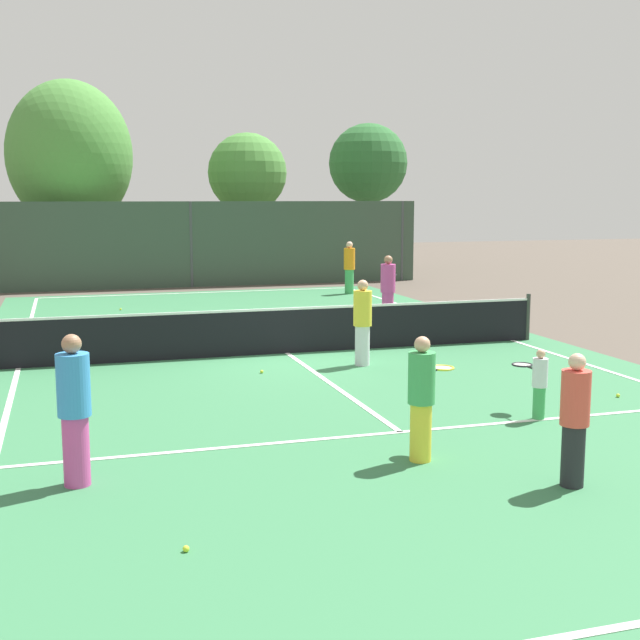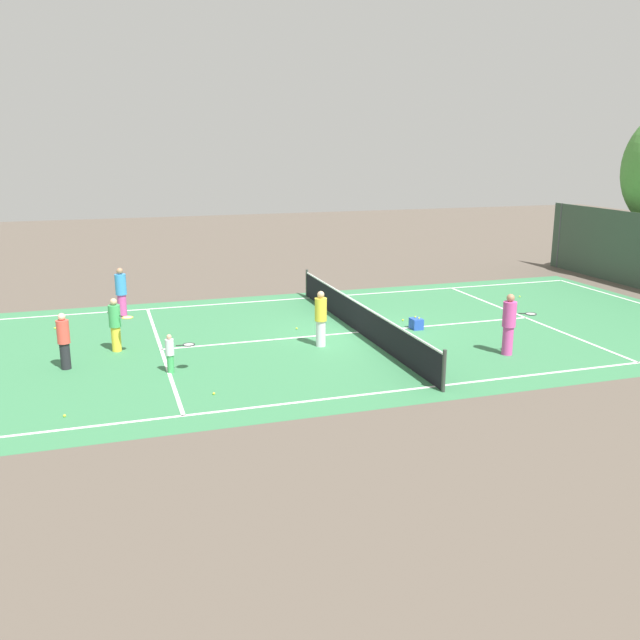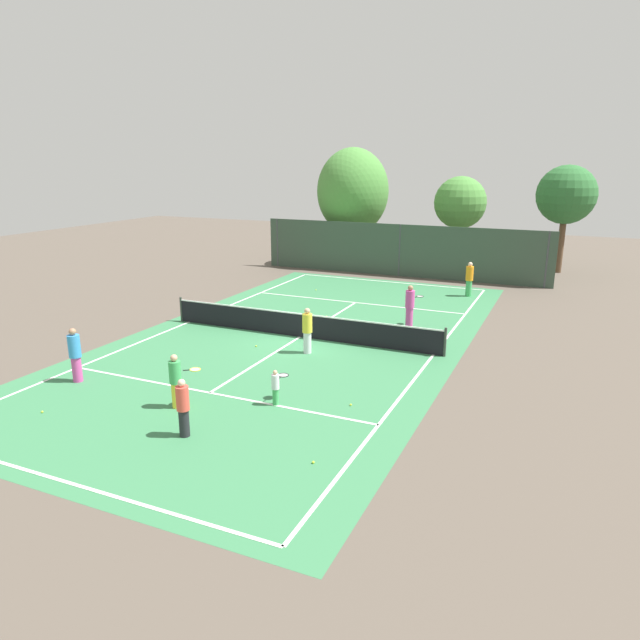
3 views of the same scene
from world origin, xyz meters
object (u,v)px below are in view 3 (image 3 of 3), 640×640
at_px(player_3, 469,279).
at_px(tennis_ball_4, 42,412).
at_px(tennis_ball_1, 313,462).
at_px(tennis_ball_3, 351,405).
at_px(player_6, 75,354).
at_px(player_2, 183,407).
at_px(player_1, 276,386).
at_px(player_5, 307,330).
at_px(tennis_ball_5, 316,290).
at_px(tennis_ball_2, 256,346).
at_px(player_4, 176,380).
at_px(player_0, 410,306).
at_px(ball_crate, 324,321).
at_px(tennis_ball_0, 301,321).

height_order(player_3, tennis_ball_4, player_3).
xyz_separation_m(tennis_ball_1, tennis_ball_3, (-0.39, 3.47, 0.00)).
bearing_deg(player_6, tennis_ball_1, -10.18).
xyz_separation_m(player_2, tennis_ball_3, (3.28, 3.55, -0.78)).
bearing_deg(player_1, player_3, 80.87).
bearing_deg(player_5, tennis_ball_5, 112.76).
bearing_deg(player_6, tennis_ball_5, 84.53).
xyz_separation_m(tennis_ball_2, tennis_ball_4, (-2.54, -7.73, 0.00)).
bearing_deg(tennis_ball_3, tennis_ball_5, 118.25).
bearing_deg(player_2, player_4, 132.98).
xyz_separation_m(player_5, tennis_ball_3, (3.22, -3.83, -0.85)).
distance_m(player_0, player_6, 13.38).
xyz_separation_m(player_6, tennis_ball_2, (3.49, 5.48, -0.89)).
relative_size(player_0, player_1, 1.69).
height_order(player_5, tennis_ball_4, player_5).
height_order(player_6, tennis_ball_4, player_6).
bearing_deg(tennis_ball_5, player_1, -69.88).
height_order(player_1, tennis_ball_1, player_1).
xyz_separation_m(ball_crate, tennis_ball_2, (-1.18, -3.85, -0.15)).
distance_m(tennis_ball_0, tennis_ball_4, 11.89).
xyz_separation_m(player_4, tennis_ball_0, (-0.69, 9.69, -0.81)).
bearing_deg(tennis_ball_1, tennis_ball_3, 96.36).
xyz_separation_m(player_3, tennis_ball_5, (-7.95, -2.04, -0.90)).
xyz_separation_m(player_4, player_6, (-4.25, 0.33, 0.08)).
bearing_deg(tennis_ball_0, player_4, -85.92).
height_order(ball_crate, tennis_ball_1, ball_crate).
bearing_deg(player_5, tennis_ball_3, -49.97).
height_order(player_4, tennis_ball_4, player_4).
height_order(player_0, player_2, player_0).
bearing_deg(ball_crate, player_6, -116.59).
bearing_deg(player_0, tennis_ball_3, -85.49).
relative_size(player_3, player_5, 1.06).
relative_size(player_1, player_5, 0.63).
bearing_deg(ball_crate, tennis_ball_5, 117.36).
height_order(player_5, ball_crate, player_5).
height_order(player_3, player_6, player_3).
distance_m(player_4, ball_crate, 9.70).
relative_size(player_4, player_5, 0.94).
relative_size(player_3, tennis_ball_0, 27.71).
bearing_deg(tennis_ball_4, player_0, 60.86).
bearing_deg(player_0, tennis_ball_2, -132.05).
bearing_deg(player_1, tennis_ball_3, 21.16).
bearing_deg(player_2, player_6, 162.66).
height_order(player_0, ball_crate, player_0).
height_order(tennis_ball_0, tennis_ball_4, same).
bearing_deg(tennis_ball_3, tennis_ball_4, -152.70).
height_order(player_1, tennis_ball_3, player_1).
height_order(player_6, tennis_ball_3, player_6).
distance_m(player_4, tennis_ball_5, 16.08).
bearing_deg(player_0, player_3, 79.35).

